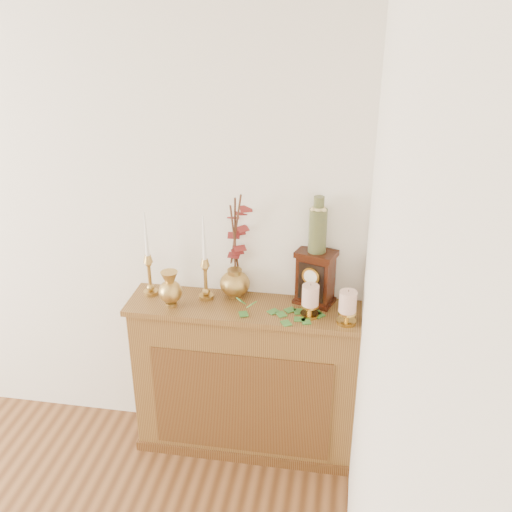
% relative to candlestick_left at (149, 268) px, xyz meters
% --- Properties ---
extents(console_shelf, '(1.24, 0.34, 0.93)m').
position_rel_candlestick_left_xyz_m(console_shelf, '(0.52, -0.04, -0.65)').
color(console_shelf, brown).
rests_on(console_shelf, ground).
extents(candlestick_left, '(0.08, 0.08, 0.47)m').
position_rel_candlestick_left_xyz_m(candlestick_left, '(0.00, 0.00, 0.00)').
color(candlestick_left, tan).
rests_on(candlestick_left, console_shelf).
extents(candlestick_center, '(0.08, 0.08, 0.47)m').
position_rel_candlestick_left_xyz_m(candlestick_center, '(0.30, 0.01, -0.00)').
color(candlestick_center, tan).
rests_on(candlestick_center, console_shelf).
extents(bud_vase, '(0.12, 0.12, 0.20)m').
position_rel_candlestick_left_xyz_m(bud_vase, '(0.15, -0.11, -0.06)').
color(bud_vase, tan).
rests_on(bud_vase, console_shelf).
extents(ginger_jar, '(0.24, 0.26, 0.59)m').
position_rel_candlestick_left_xyz_m(ginger_jar, '(0.46, 0.09, 0.11)').
color(ginger_jar, tan).
rests_on(ginger_jar, console_shelf).
extents(pillar_candle_left, '(0.10, 0.10, 0.18)m').
position_rel_candlestick_left_xyz_m(pillar_candle_left, '(0.86, -0.09, -0.06)').
color(pillar_candle_left, gold).
rests_on(pillar_candle_left, console_shelf).
extents(pillar_candle_right, '(0.10, 0.10, 0.19)m').
position_rel_candlestick_left_xyz_m(pillar_candle_right, '(1.05, -0.12, -0.06)').
color(pillar_candle_right, gold).
rests_on(pillar_candle_right, console_shelf).
extents(ivy_garland, '(0.41, 0.23, 0.09)m').
position_rel_candlestick_left_xyz_m(ivy_garland, '(0.68, -0.10, -0.14)').
color(ivy_garland, '#336B29').
rests_on(ivy_garland, console_shelf).
extents(mantel_clock, '(0.23, 0.19, 0.29)m').
position_rel_candlestick_left_xyz_m(mantel_clock, '(0.87, 0.06, -0.01)').
color(mantel_clock, '#36130A').
rests_on(mantel_clock, console_shelf).
extents(ceramic_vase, '(0.09, 0.09, 0.29)m').
position_rel_candlestick_left_xyz_m(ceramic_vase, '(0.87, 0.06, 0.27)').
color(ceramic_vase, '#183026').
rests_on(ceramic_vase, mantel_clock).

